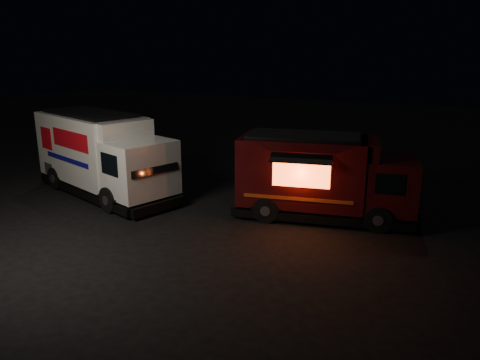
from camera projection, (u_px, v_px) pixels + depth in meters
ground at (146, 227)px, 14.94m from camera, size 80.00×80.00×0.00m
white_truck at (105, 155)px, 17.93m from camera, size 7.32×4.34×3.14m
red_truck at (326, 177)px, 15.47m from camera, size 6.36×3.45×2.80m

